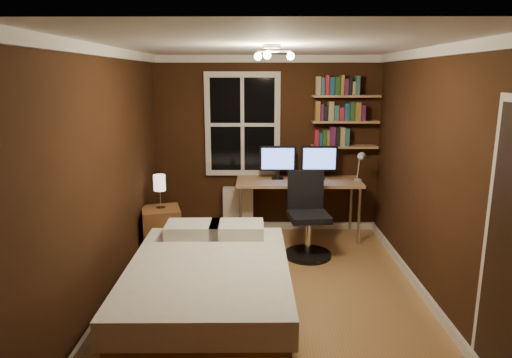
{
  "coord_description": "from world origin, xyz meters",
  "views": [
    {
      "loc": [
        -0.11,
        -4.38,
        2.23
      ],
      "look_at": [
        -0.15,
        0.45,
        1.13
      ],
      "focal_mm": 32.0,
      "sensor_mm": 36.0,
      "label": 1
    }
  ],
  "objects_px": {
    "desk": "(299,184)",
    "desk_lamp": "(360,166)",
    "nightstand": "(162,230)",
    "monitor_left": "(278,163)",
    "office_chair": "(308,224)",
    "radiator": "(238,209)",
    "monitor_right": "(319,163)",
    "bedside_lamp": "(160,192)",
    "bed": "(209,288)"
  },
  "relations": [
    {
      "from": "desk",
      "to": "desk_lamp",
      "type": "relative_size",
      "value": 3.89
    },
    {
      "from": "nightstand",
      "to": "desk",
      "type": "distance_m",
      "value": 1.95
    },
    {
      "from": "monitor_left",
      "to": "office_chair",
      "type": "bearing_deg",
      "value": -65.83
    },
    {
      "from": "nightstand",
      "to": "desk",
      "type": "bearing_deg",
      "value": 2.97
    },
    {
      "from": "radiator",
      "to": "monitor_left",
      "type": "xyz_separation_m",
      "value": [
        0.56,
        -0.14,
        0.72
      ]
    },
    {
      "from": "radiator",
      "to": "desk",
      "type": "xyz_separation_m",
      "value": [
        0.85,
        -0.23,
        0.43
      ]
    },
    {
      "from": "radiator",
      "to": "monitor_right",
      "type": "xyz_separation_m",
      "value": [
        1.14,
        -0.14,
        0.72
      ]
    },
    {
      "from": "radiator",
      "to": "monitor_right",
      "type": "relative_size",
      "value": 1.3
    },
    {
      "from": "bedside_lamp",
      "to": "monitor_left",
      "type": "distance_m",
      "value": 1.67
    },
    {
      "from": "bedside_lamp",
      "to": "bed",
      "type": "bearing_deg",
      "value": -64.38
    },
    {
      "from": "bedside_lamp",
      "to": "monitor_left",
      "type": "height_order",
      "value": "monitor_left"
    },
    {
      "from": "monitor_right",
      "to": "monitor_left",
      "type": "bearing_deg",
      "value": 180.0
    },
    {
      "from": "nightstand",
      "to": "desk_lamp",
      "type": "relative_size",
      "value": 1.32
    },
    {
      "from": "bed",
      "to": "desk",
      "type": "distance_m",
      "value": 2.5
    },
    {
      "from": "desk",
      "to": "monitor_right",
      "type": "height_order",
      "value": "monitor_right"
    },
    {
      "from": "radiator",
      "to": "desk",
      "type": "distance_m",
      "value": 0.98
    },
    {
      "from": "monitor_left",
      "to": "office_chair",
      "type": "distance_m",
      "value": 1.06
    },
    {
      "from": "desk",
      "to": "desk_lamp",
      "type": "bearing_deg",
      "value": -6.68
    },
    {
      "from": "bedside_lamp",
      "to": "monitor_right",
      "type": "xyz_separation_m",
      "value": [
        2.08,
        0.69,
        0.24
      ]
    },
    {
      "from": "desk",
      "to": "office_chair",
      "type": "height_order",
      "value": "office_chair"
    },
    {
      "from": "bed",
      "to": "desk_lamp",
      "type": "height_order",
      "value": "desk_lamp"
    },
    {
      "from": "bed",
      "to": "radiator",
      "type": "distance_m",
      "value": 2.47
    },
    {
      "from": "nightstand",
      "to": "monitor_right",
      "type": "xyz_separation_m",
      "value": [
        2.08,
        0.69,
        0.75
      ]
    },
    {
      "from": "monitor_right",
      "to": "desk_lamp",
      "type": "distance_m",
      "value": 0.56
    },
    {
      "from": "desk",
      "to": "monitor_left",
      "type": "height_order",
      "value": "monitor_left"
    },
    {
      "from": "monitor_left",
      "to": "monitor_right",
      "type": "bearing_deg",
      "value": 0.0
    },
    {
      "from": "bedside_lamp",
      "to": "monitor_right",
      "type": "height_order",
      "value": "monitor_right"
    },
    {
      "from": "nightstand",
      "to": "radiator",
      "type": "height_order",
      "value": "radiator"
    },
    {
      "from": "desk",
      "to": "desk_lamp",
      "type": "distance_m",
      "value": 0.87
    },
    {
      "from": "radiator",
      "to": "office_chair",
      "type": "height_order",
      "value": "office_chair"
    },
    {
      "from": "desk",
      "to": "monitor_right",
      "type": "distance_m",
      "value": 0.42
    },
    {
      "from": "monitor_right",
      "to": "desk_lamp",
      "type": "bearing_deg",
      "value": -18.96
    },
    {
      "from": "bedside_lamp",
      "to": "nightstand",
      "type": "bearing_deg",
      "value": 0.0
    },
    {
      "from": "radiator",
      "to": "bed",
      "type": "bearing_deg",
      "value": -93.71
    },
    {
      "from": "desk",
      "to": "office_chair",
      "type": "xyz_separation_m",
      "value": [
        0.06,
        -0.7,
        -0.34
      ]
    },
    {
      "from": "bedside_lamp",
      "to": "desk",
      "type": "bearing_deg",
      "value": 18.59
    },
    {
      "from": "office_chair",
      "to": "bed",
      "type": "bearing_deg",
      "value": -131.74
    },
    {
      "from": "bedside_lamp",
      "to": "radiator",
      "type": "distance_m",
      "value": 1.34
    },
    {
      "from": "desk_lamp",
      "to": "monitor_left",
      "type": "bearing_deg",
      "value": 170.68
    },
    {
      "from": "nightstand",
      "to": "desk_lamp",
      "type": "height_order",
      "value": "desk_lamp"
    },
    {
      "from": "nightstand",
      "to": "bedside_lamp",
      "type": "xyz_separation_m",
      "value": [
        0.0,
        0.0,
        0.51
      ]
    },
    {
      "from": "nightstand",
      "to": "radiator",
      "type": "distance_m",
      "value": 1.26
    },
    {
      "from": "radiator",
      "to": "monitor_left",
      "type": "distance_m",
      "value": 0.92
    },
    {
      "from": "bedside_lamp",
      "to": "desk_lamp",
      "type": "height_order",
      "value": "desk_lamp"
    },
    {
      "from": "bedside_lamp",
      "to": "monitor_right",
      "type": "relative_size",
      "value": 0.87
    },
    {
      "from": "desk",
      "to": "monitor_left",
      "type": "distance_m",
      "value": 0.42
    },
    {
      "from": "bed",
      "to": "bedside_lamp",
      "type": "distance_m",
      "value": 1.88
    },
    {
      "from": "bed",
      "to": "office_chair",
      "type": "bearing_deg",
      "value": 54.38
    },
    {
      "from": "monitor_left",
      "to": "office_chair",
      "type": "xyz_separation_m",
      "value": [
        0.35,
        -0.78,
        -0.63
      ]
    },
    {
      "from": "bed",
      "to": "office_chair",
      "type": "xyz_separation_m",
      "value": [
        1.07,
        1.54,
        0.12
      ]
    }
  ]
}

